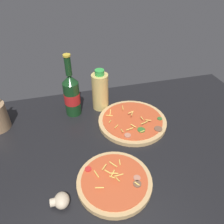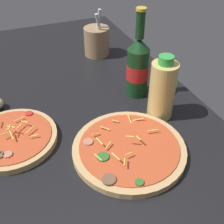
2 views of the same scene
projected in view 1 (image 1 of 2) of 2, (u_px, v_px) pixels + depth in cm
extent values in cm
cube|color=black|center=(99.00, 155.00, 82.56)|extent=(160.00, 90.00, 2.50)
cylinder|color=tan|center=(114.00, 182.00, 70.72)|extent=(24.44, 24.44, 1.82)
cylinder|color=#C14C28|center=(114.00, 180.00, 70.08)|extent=(21.51, 21.51, 0.30)
cylinder|color=#B7755B|center=(137.00, 178.00, 70.13)|extent=(2.31, 2.31, 0.40)
cylinder|color=red|center=(88.00, 169.00, 72.98)|extent=(2.23, 2.23, 0.40)
cylinder|color=brown|center=(137.00, 184.00, 68.43)|extent=(2.58, 2.58, 0.40)
cylinder|color=#EFCC56|center=(120.00, 162.00, 74.57)|extent=(0.69, 2.26, 0.52)
cylinder|color=#EFCC56|center=(113.00, 173.00, 68.90)|extent=(1.80, 2.08, 0.58)
cylinder|color=#EFCC56|center=(137.00, 184.00, 68.07)|extent=(1.54, 1.59, 0.89)
cylinder|color=#EFCC56|center=(112.00, 177.00, 68.56)|extent=(1.63, 1.48, 0.51)
cylinder|color=#EFCC56|center=(119.00, 175.00, 69.76)|extent=(3.29, 0.87, 0.95)
cylinder|color=#EFCC56|center=(100.00, 188.00, 66.48)|extent=(2.81, 0.57, 0.96)
cylinder|color=#EFCC56|center=(114.00, 173.00, 68.50)|extent=(2.41, 1.19, 0.49)
cylinder|color=#EFCC56|center=(118.00, 179.00, 68.08)|extent=(1.03, 1.91, 0.56)
cylinder|color=#EFCC56|center=(105.00, 167.00, 71.93)|extent=(2.04, 1.91, 0.80)
cylinder|color=#EFCC56|center=(107.00, 172.00, 71.12)|extent=(1.82, 1.95, 0.51)
cylinder|color=#EFCC56|center=(97.00, 174.00, 70.84)|extent=(1.26, 3.03, 0.37)
cylinder|color=#EFCC56|center=(113.00, 164.00, 73.51)|extent=(2.30, 2.76, 0.71)
cylinder|color=tan|center=(132.00, 121.00, 95.30)|extent=(29.52, 29.52, 1.76)
cylinder|color=#C14C28|center=(132.00, 119.00, 94.68)|extent=(25.98, 25.98, 0.30)
cylinder|color=brown|center=(158.00, 129.00, 89.25)|extent=(3.31, 3.31, 0.40)
cylinder|color=#336628|center=(141.00, 130.00, 88.76)|extent=(3.11, 3.11, 0.40)
cylinder|color=#B7755B|center=(128.00, 135.00, 86.17)|extent=(2.63, 2.63, 0.40)
cylinder|color=#336628|center=(160.00, 119.00, 94.55)|extent=(2.07, 2.07, 0.40)
cylinder|color=#EFCC56|center=(148.00, 120.00, 91.89)|extent=(2.39, 1.49, 0.52)
cylinder|color=#EFCC56|center=(122.00, 131.00, 87.69)|extent=(0.52, 2.46, 1.01)
cylinder|color=#EFCC56|center=(130.00, 129.00, 88.07)|extent=(3.25, 0.95, 0.53)
cylinder|color=#EFCC56|center=(110.00, 121.00, 92.48)|extent=(1.39, 1.75, 0.58)
cylinder|color=#EFCC56|center=(132.00, 114.00, 92.91)|extent=(1.40, 1.97, 0.45)
cylinder|color=#EFCC56|center=(144.00, 123.00, 90.34)|extent=(3.22, 1.14, 0.64)
cylinder|color=#EFCC56|center=(110.00, 112.00, 97.78)|extent=(1.44, 3.12, 1.24)
cylinder|color=#EFCC56|center=(142.00, 118.00, 93.10)|extent=(0.62, 2.06, 0.46)
cylinder|color=#EFCC56|center=(131.00, 112.00, 95.46)|extent=(2.53, 0.42, 1.17)
cylinder|color=#EFCC56|center=(133.00, 126.00, 89.71)|extent=(1.99, 2.38, 0.69)
cylinder|color=#EFCC56|center=(123.00, 108.00, 99.64)|extent=(0.94, 3.10, 0.53)
cylinder|color=#EFCC56|center=(142.00, 131.00, 87.56)|extent=(2.49, 1.44, 0.93)
cylinder|color=#EFCC56|center=(109.00, 116.00, 95.91)|extent=(3.14, 0.59, 1.12)
cylinder|color=#EFCC56|center=(116.00, 126.00, 89.91)|extent=(2.21, 2.41, 0.87)
cylinder|color=#143819|center=(72.00, 98.00, 96.89)|extent=(6.99, 6.99, 15.89)
cone|color=#143819|center=(70.00, 79.00, 91.00)|extent=(6.99, 6.99, 3.65)
cylinder|color=#143819|center=(68.00, 66.00, 87.45)|extent=(2.66, 2.66, 8.11)
cylinder|color=gold|center=(67.00, 55.00, 84.76)|extent=(3.06, 3.06, 0.80)
cylinder|color=red|center=(72.00, 98.00, 96.70)|extent=(7.06, 7.06, 5.08)
cylinder|color=#D6B766|center=(100.00, 92.00, 100.22)|extent=(7.58, 7.58, 17.19)
cylinder|color=green|center=(99.00, 72.00, 94.33)|extent=(4.17, 4.17, 2.34)
cylinder|color=beige|center=(54.00, 202.00, 63.99)|extent=(2.42, 2.42, 2.42)
ellipsoid|color=#C6B293|center=(62.00, 200.00, 64.43)|extent=(4.57, 5.38, 3.77)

